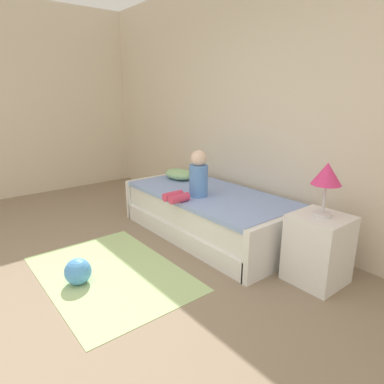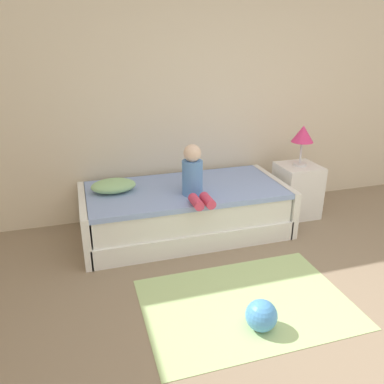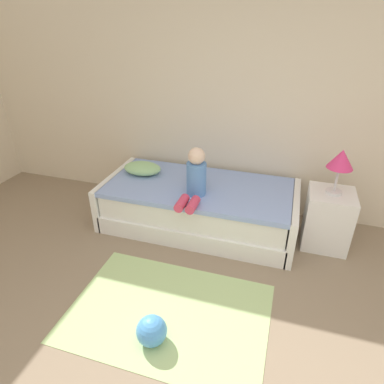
{
  "view_description": "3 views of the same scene",
  "coord_description": "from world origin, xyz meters",
  "px_view_note": "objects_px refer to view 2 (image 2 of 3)",
  "views": [
    {
      "loc": [
        2.13,
        -0.41,
        1.58
      ],
      "look_at": [
        -0.57,
        1.75,
        0.55
      ],
      "focal_mm": 31.25,
      "sensor_mm": 36.0,
      "label": 1
    },
    {
      "loc": [
        -1.56,
        -1.54,
        1.93
      ],
      "look_at": [
        -0.57,
        1.75,
        0.55
      ],
      "focal_mm": 36.05,
      "sensor_mm": 36.0,
      "label": 2
    },
    {
      "loc": [
        0.3,
        -1.04,
        2.15
      ],
      "look_at": [
        -0.57,
        1.75,
        0.55
      ],
      "focal_mm": 30.83,
      "sensor_mm": 36.0,
      "label": 3
    }
  ],
  "objects_px": {
    "table_lamp": "(303,136)",
    "child_figure": "(194,176)",
    "nightstand": "(297,190)",
    "pillow": "(113,186)",
    "bed": "(185,210)",
    "toy_ball": "(261,315)"
  },
  "relations": [
    {
      "from": "table_lamp",
      "to": "child_figure",
      "type": "height_order",
      "value": "table_lamp"
    },
    {
      "from": "nightstand",
      "to": "table_lamp",
      "type": "xyz_separation_m",
      "value": [
        0.0,
        0.0,
        0.64
      ]
    },
    {
      "from": "child_figure",
      "to": "pillow",
      "type": "height_order",
      "value": "child_figure"
    },
    {
      "from": "table_lamp",
      "to": "child_figure",
      "type": "bearing_deg",
      "value": -168.18
    },
    {
      "from": "bed",
      "to": "nightstand",
      "type": "height_order",
      "value": "nightstand"
    },
    {
      "from": "bed",
      "to": "pillow",
      "type": "xyz_separation_m",
      "value": [
        -0.71,
        0.1,
        0.32
      ]
    },
    {
      "from": "table_lamp",
      "to": "pillow",
      "type": "height_order",
      "value": "table_lamp"
    },
    {
      "from": "nightstand",
      "to": "table_lamp",
      "type": "bearing_deg",
      "value": 0.0
    },
    {
      "from": "nightstand",
      "to": "pillow",
      "type": "relative_size",
      "value": 1.36
    },
    {
      "from": "nightstand",
      "to": "bed",
      "type": "bearing_deg",
      "value": -177.92
    },
    {
      "from": "nightstand",
      "to": "child_figure",
      "type": "distance_m",
      "value": 1.41
    },
    {
      "from": "table_lamp",
      "to": "toy_ball",
      "type": "bearing_deg",
      "value": -127.26
    },
    {
      "from": "bed",
      "to": "toy_ball",
      "type": "xyz_separation_m",
      "value": [
        0.11,
        -1.59,
        -0.13
      ]
    },
    {
      "from": "table_lamp",
      "to": "child_figure",
      "type": "relative_size",
      "value": 0.88
    },
    {
      "from": "bed",
      "to": "pillow",
      "type": "distance_m",
      "value": 0.78
    },
    {
      "from": "nightstand",
      "to": "pillow",
      "type": "bearing_deg",
      "value": 178.58
    },
    {
      "from": "nightstand",
      "to": "toy_ball",
      "type": "height_order",
      "value": "nightstand"
    },
    {
      "from": "child_figure",
      "to": "toy_ball",
      "type": "bearing_deg",
      "value": -86.52
    },
    {
      "from": "child_figure",
      "to": "toy_ball",
      "type": "distance_m",
      "value": 1.48
    },
    {
      "from": "table_lamp",
      "to": "toy_ball",
      "type": "distance_m",
      "value": 2.21
    },
    {
      "from": "bed",
      "to": "child_figure",
      "type": "height_order",
      "value": "child_figure"
    },
    {
      "from": "table_lamp",
      "to": "child_figure",
      "type": "xyz_separation_m",
      "value": [
        -1.33,
        -0.28,
        -0.23
      ]
    }
  ]
}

